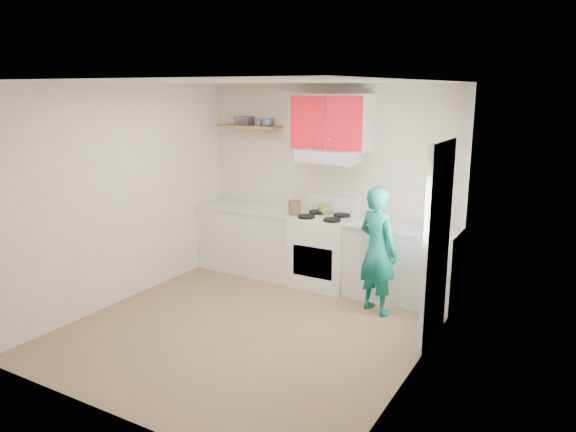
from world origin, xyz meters
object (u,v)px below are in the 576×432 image
Objects in this scene: kettle at (325,208)px; person at (378,250)px; stove at (324,251)px; crock at (294,208)px; tin at (266,122)px.

kettle is 1.21m from person.
stove is 0.62× the size of person.
stove is 4.65× the size of crock.
crock is 0.13× the size of person.
person is at bearing -18.44° from crock.
person is (0.92, -0.48, 0.28)m from stove.
stove is 1.08m from person.
crock is at bearing -19.72° from tin.
kettle is at bearing 114.78° from stove.
stove is at bearing 5.34° from crock.
stove is 1.90m from tin.
stove is 5.43× the size of tin.
tin is 0.96× the size of kettle.
kettle is (0.89, 0.01, -1.09)m from tin.
crock is (-0.34, -0.20, 0.00)m from kettle.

